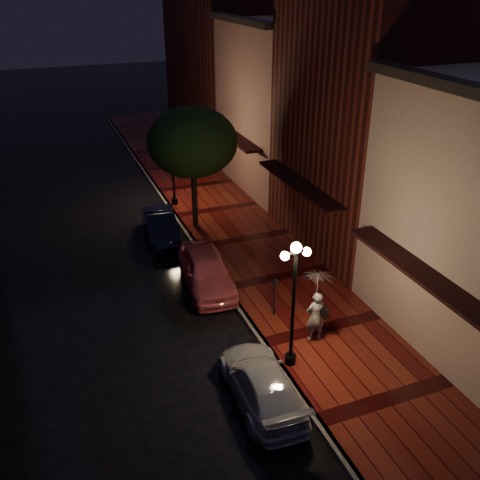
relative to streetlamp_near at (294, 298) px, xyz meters
name	(u,v)px	position (x,y,z in m)	size (l,w,h in m)	color
ground	(226,291)	(-0.35, 5.00, -2.60)	(120.00, 120.00, 0.00)	black
sidewalk	(278,278)	(1.90, 5.00, -2.53)	(4.50, 60.00, 0.15)	#410B0B
curb	(226,289)	(-0.35, 5.00, -2.53)	(0.25, 60.00, 0.15)	#595451
storefront_mid	(364,125)	(6.65, 7.00, 2.90)	(5.00, 8.00, 11.00)	#511914
storefront_far	(282,108)	(6.65, 15.00, 1.90)	(5.00, 8.00, 9.00)	#8C5951
storefront_extra	(221,71)	(6.65, 25.00, 2.40)	(5.00, 12.00, 10.00)	#511914
streetlamp_near	(294,298)	(0.00, 0.00, 0.00)	(0.96, 0.36, 4.31)	black
streetlamp_far	(172,160)	(0.00, 14.00, 0.00)	(0.96, 0.36, 4.31)	black
street_tree	(193,144)	(0.26, 10.99, 1.64)	(4.16, 4.16, 5.80)	black
pink_car	(207,270)	(-0.95, 5.58, -1.85)	(1.76, 4.38, 1.49)	#DA5A62
navy_car	(160,226)	(-1.62, 10.47, -1.95)	(1.37, 3.94, 1.30)	black
silver_car	(262,383)	(-1.44, -1.01, -1.99)	(1.70, 4.19, 1.22)	#B7B8BF
woman_with_umbrella	(317,296)	(1.29, 0.81, -0.74)	(1.08, 1.10, 2.59)	silver
parking_meter	(275,293)	(0.65, 2.65, -1.56)	(0.16, 0.13, 1.47)	black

